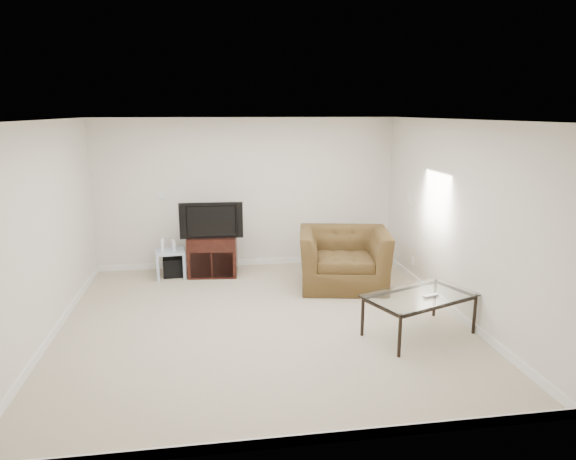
{
  "coord_description": "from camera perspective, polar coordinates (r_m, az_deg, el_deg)",
  "views": [
    {
      "loc": [
        -0.61,
        -6.02,
        2.6
      ],
      "look_at": [
        0.5,
        1.2,
        0.9
      ],
      "focal_mm": 32.0,
      "sensor_mm": 36.0,
      "label": 1
    }
  ],
  "objects": [
    {
      "name": "dvd_player",
      "position": [
        8.29,
        -8.42,
        -1.46
      ],
      "size": [
        0.45,
        0.33,
        0.06
      ],
      "primitive_type": "cube",
      "rotation": [
        0.0,
        0.0,
        -0.09
      ],
      "color": "black",
      "rests_on": "tv_stand"
    },
    {
      "name": "subwoofer",
      "position": [
        8.48,
        -12.7,
        -4.0
      ],
      "size": [
        0.32,
        0.32,
        0.3
      ],
      "primitive_type": "cube",
      "rotation": [
        0.0,
        0.0,
        0.08
      ],
      "color": "black",
      "rests_on": "floor"
    },
    {
      "name": "remote",
      "position": [
        6.21,
        15.58,
        -7.05
      ],
      "size": [
        0.21,
        0.12,
        0.02
      ],
      "primitive_type": "cube",
      "rotation": [
        0.0,
        0.0,
        0.33
      ],
      "color": "#B2B2B7",
      "rests_on": "coffee_table"
    },
    {
      "name": "game_console",
      "position": [
        8.34,
        -13.75,
        -1.63
      ],
      "size": [
        0.05,
        0.15,
        0.2
      ],
      "primitive_type": "cube",
      "rotation": [
        0.0,
        0.0,
        -0.01
      ],
      "color": "white",
      "rests_on": "side_table"
    },
    {
      "name": "recliner",
      "position": [
        7.75,
        6.23,
        -2.1
      ],
      "size": [
        1.46,
        1.09,
        1.16
      ],
      "primitive_type": "imported",
      "rotation": [
        0.0,
        0.0,
        -0.19
      ],
      "color": "brown",
      "rests_on": "floor"
    },
    {
      "name": "floor",
      "position": [
        6.59,
        -2.75,
        -10.16
      ],
      "size": [
        5.0,
        5.0,
        0.0
      ],
      "primitive_type": "plane",
      "color": "tan",
      "rests_on": "ground"
    },
    {
      "name": "game_case",
      "position": [
        8.35,
        -12.63,
        -1.66
      ],
      "size": [
        0.08,
        0.13,
        0.17
      ],
      "primitive_type": "cube",
      "rotation": [
        0.0,
        0.0,
        0.26
      ],
      "color": "silver",
      "rests_on": "side_table"
    },
    {
      "name": "plate_right_outlet",
      "position": [
        8.28,
        13.65,
        -3.42
      ],
      "size": [
        0.02,
        0.08,
        0.12
      ],
      "primitive_type": "cube",
      "color": "white",
      "rests_on": "wall_right"
    },
    {
      "name": "coffee_table",
      "position": [
        6.34,
        14.34,
        -9.1
      ],
      "size": [
        1.45,
        1.14,
        0.5
      ],
      "primitive_type": null,
      "rotation": [
        0.0,
        0.0,
        0.38
      ],
      "color": "black",
      "rests_on": "floor"
    },
    {
      "name": "wall_right",
      "position": [
        6.91,
        18.2,
        1.17
      ],
      "size": [
        0.02,
        5.0,
        2.5
      ],
      "primitive_type": "cube",
      "color": "silver",
      "rests_on": "ground"
    },
    {
      "name": "plate_back",
      "position": [
        8.65,
        -13.9,
        3.73
      ],
      "size": [
        0.12,
        0.02,
        0.12
      ],
      "primitive_type": "cube",
      "color": "white",
      "rests_on": "wall_back"
    },
    {
      "name": "wall_left",
      "position": [
        6.46,
        -25.53,
        -0.27
      ],
      "size": [
        0.02,
        5.0,
        2.5
      ],
      "primitive_type": "cube",
      "color": "silver",
      "rests_on": "ground"
    },
    {
      "name": "tv_stand",
      "position": [
        8.39,
        -8.35,
        -2.81
      ],
      "size": [
        0.82,
        0.61,
        0.64
      ],
      "primitive_type": null,
      "rotation": [
        0.0,
        0.0,
        -0.09
      ],
      "color": "black",
      "rests_on": "floor"
    },
    {
      "name": "plate_right_switch",
      "position": [
        8.34,
        13.22,
        3.43
      ],
      "size": [
        0.02,
        0.09,
        0.13
      ],
      "primitive_type": "cube",
      "color": "white",
      "rests_on": "wall_right"
    },
    {
      "name": "side_table",
      "position": [
        8.44,
        -12.9,
        -3.64
      ],
      "size": [
        0.5,
        0.5,
        0.43
      ],
      "primitive_type": null,
      "rotation": [
        0.0,
        0.0,
        0.1
      ],
      "color": "silver",
      "rests_on": "floor"
    },
    {
      "name": "ceiling",
      "position": [
        6.06,
        -3.02,
        12.13
      ],
      "size": [
        5.0,
        5.0,
        0.0
      ],
      "primitive_type": "plane",
      "color": "white",
      "rests_on": "ground"
    },
    {
      "name": "wall_back",
      "position": [
        8.65,
        -4.6,
        4.07
      ],
      "size": [
        5.0,
        0.02,
        2.5
      ],
      "primitive_type": "cube",
      "color": "silver",
      "rests_on": "ground"
    },
    {
      "name": "television",
      "position": [
        8.21,
        -8.51,
        1.21
      ],
      "size": [
        0.93,
        0.22,
        0.57
      ],
      "primitive_type": "imported",
      "rotation": [
        0.0,
        0.0,
        -0.04
      ],
      "color": "black",
      "rests_on": "tv_stand"
    }
  ]
}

